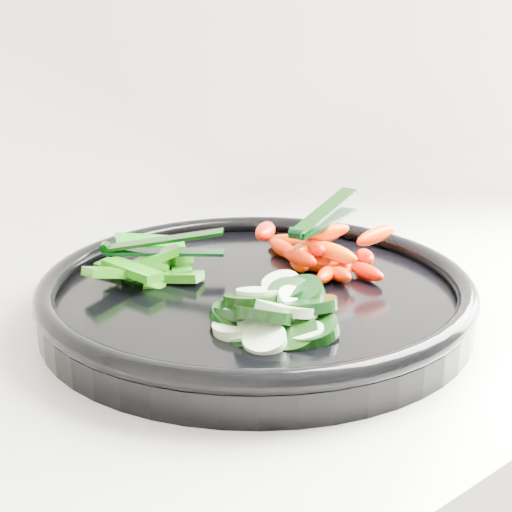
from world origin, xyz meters
TOP-DOWN VIEW (x-y plane):
  - veggie_tray at (-0.62, 1.65)m, footprint 0.38×0.38m
  - cucumber_pile at (-0.66, 1.59)m, footprint 0.12×0.12m
  - carrot_pile at (-0.54, 1.66)m, footprint 0.12×0.16m
  - pepper_pile at (-0.67, 1.74)m, footprint 0.13×0.12m
  - tong_carrot at (-0.54, 1.66)m, footprint 0.11×0.05m
  - tong_pepper at (-0.66, 1.74)m, footprint 0.10×0.09m

SIDE VIEW (x-z plane):
  - veggie_tray at x=-0.62m, z-range 0.93..0.97m
  - pepper_pile at x=-0.67m, z-range 0.95..0.98m
  - cucumber_pile at x=-0.66m, z-range 0.94..0.98m
  - carrot_pile at x=-0.54m, z-range 0.95..1.00m
  - tong_pepper at x=-0.66m, z-range 0.97..0.99m
  - tong_carrot at x=-0.54m, z-range 0.99..1.02m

